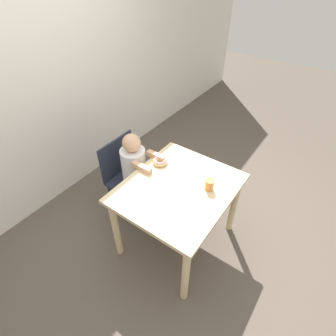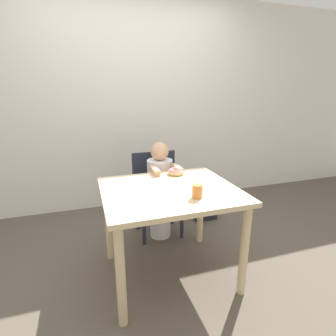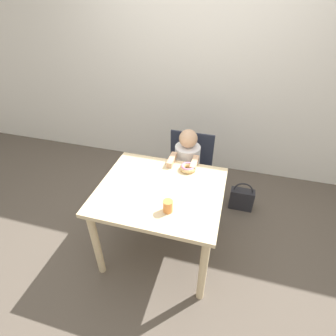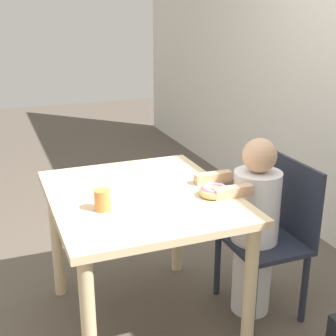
% 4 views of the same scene
% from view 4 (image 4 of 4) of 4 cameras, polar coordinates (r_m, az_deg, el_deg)
% --- Properties ---
extents(ground_plane, '(12.00, 12.00, 0.00)m').
position_cam_4_polar(ground_plane, '(2.60, -2.99, -18.27)').
color(ground_plane, brown).
extents(dining_table, '(0.98, 0.85, 0.74)m').
position_cam_4_polar(dining_table, '(2.28, -3.26, -5.69)').
color(dining_table, beige).
rests_on(dining_table, ground_plane).
extents(chair, '(0.45, 0.37, 0.83)m').
position_cam_4_polar(chair, '(2.56, 12.53, -7.78)').
color(chair, '#232838').
rests_on(chair, ground_plane).
extents(child_figure, '(0.26, 0.42, 0.97)m').
position_cam_4_polar(child_figure, '(2.48, 10.44, -7.24)').
color(child_figure, white).
rests_on(child_figure, ground_plane).
extents(donut, '(0.14, 0.14, 0.05)m').
position_cam_4_polar(donut, '(2.20, 5.59, -2.79)').
color(donut, '#DBB270').
rests_on(donut, dining_table).
extents(napkin, '(0.27, 0.27, 0.00)m').
position_cam_4_polar(napkin, '(2.13, -0.10, -4.10)').
color(napkin, white).
rests_on(napkin, dining_table).
extents(cup, '(0.07, 0.07, 0.09)m').
position_cam_4_polar(cup, '(2.05, -8.01, -3.90)').
color(cup, orange).
rests_on(cup, dining_table).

